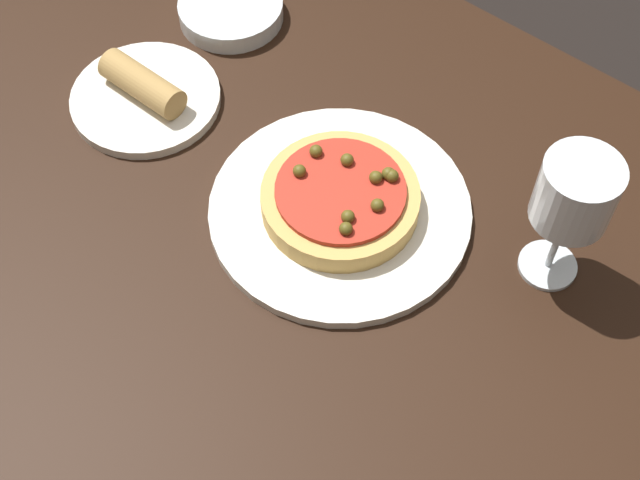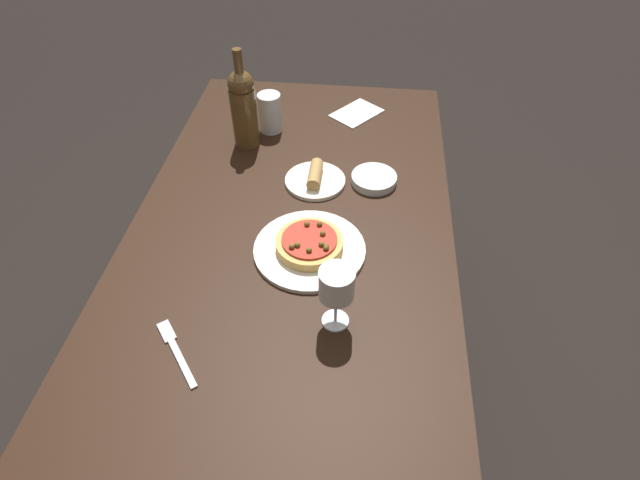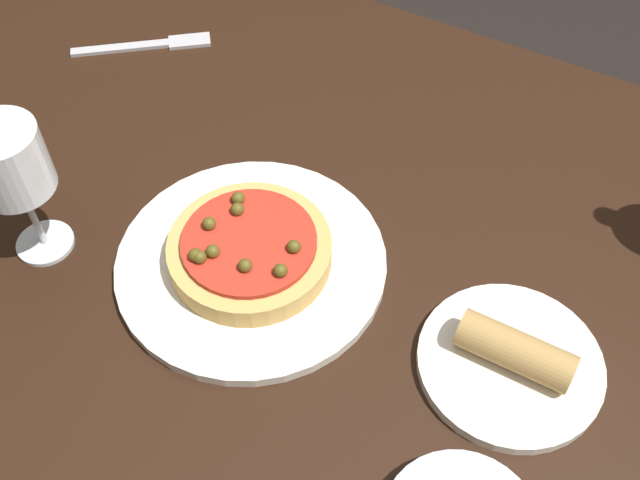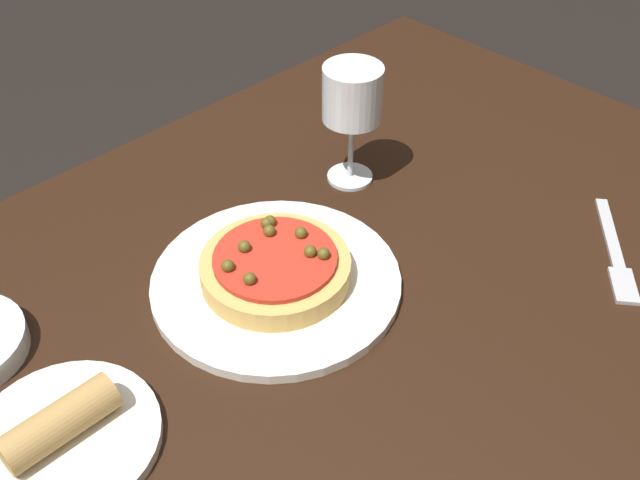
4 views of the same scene
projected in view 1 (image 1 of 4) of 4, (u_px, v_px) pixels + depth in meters
ground_plane at (265, 452)px, 1.60m from camera, size 14.00×14.00×0.00m
dining_table at (235, 244)px, 1.03m from camera, size 1.50×0.84×0.77m
dinner_plate at (340, 210)px, 0.94m from camera, size 0.28×0.28×0.01m
pizza at (341, 198)px, 0.92m from camera, size 0.17×0.17×0.04m
wine_glass at (575, 197)px, 0.81m from camera, size 0.07×0.07×0.16m
side_bowl at (231, 10)px, 1.10m from camera, size 0.13×0.13×0.02m
side_plate at (145, 94)px, 1.02m from camera, size 0.17×0.17×0.05m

